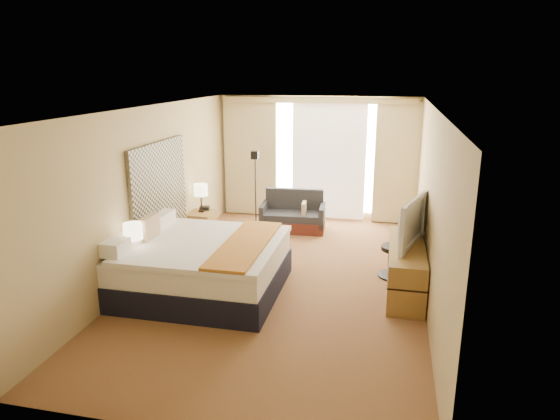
% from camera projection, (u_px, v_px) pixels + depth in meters
% --- Properties ---
extents(floor, '(4.20, 7.00, 0.02)m').
position_uv_depth(floor, '(282.00, 279.00, 7.70)').
color(floor, '#5C221A').
rests_on(floor, ground).
extents(ceiling, '(4.20, 7.00, 0.02)m').
position_uv_depth(ceiling, '(283.00, 108.00, 6.99)').
color(ceiling, white).
rests_on(ceiling, wall_back).
extents(wall_back, '(4.20, 0.02, 2.60)m').
position_uv_depth(wall_back, '(317.00, 158.00, 10.63)').
color(wall_back, tan).
rests_on(wall_back, ground).
extents(wall_front, '(4.20, 0.02, 2.60)m').
position_uv_depth(wall_front, '(191.00, 301.00, 4.06)').
color(wall_front, tan).
rests_on(wall_front, ground).
extents(wall_left, '(0.02, 7.00, 2.60)m').
position_uv_depth(wall_left, '(151.00, 190.00, 7.79)').
color(wall_left, tan).
rests_on(wall_left, ground).
extents(wall_right, '(0.02, 7.00, 2.60)m').
position_uv_depth(wall_right, '(430.00, 206.00, 6.91)').
color(wall_right, tan).
rests_on(wall_right, ground).
extents(headboard, '(0.06, 1.85, 1.50)m').
position_uv_depth(headboard, '(160.00, 189.00, 7.97)').
color(headboard, black).
rests_on(headboard, wall_left).
extents(nightstand_left, '(0.45, 0.52, 0.55)m').
position_uv_depth(nightstand_left, '(137.00, 279.00, 7.03)').
color(nightstand_left, olive).
rests_on(nightstand_left, floor).
extents(nightstand_right, '(0.45, 0.52, 0.55)m').
position_uv_depth(nightstand_right, '(202.00, 226.00, 9.38)').
color(nightstand_right, olive).
rests_on(nightstand_right, floor).
extents(media_dresser, '(0.50, 1.80, 0.70)m').
position_uv_depth(media_dresser, '(406.00, 268.00, 7.22)').
color(media_dresser, olive).
rests_on(media_dresser, floor).
extents(window, '(2.30, 0.02, 2.30)m').
position_uv_depth(window, '(329.00, 158.00, 10.55)').
color(window, white).
rests_on(window, wall_back).
extents(curtains, '(4.12, 0.19, 2.56)m').
position_uv_depth(curtains, '(317.00, 154.00, 10.50)').
color(curtains, '#C9BE8D').
rests_on(curtains, floor).
extents(bed, '(2.24, 2.05, 1.09)m').
position_uv_depth(bed, '(201.00, 265.00, 7.20)').
color(bed, black).
rests_on(bed, floor).
extents(loveseat, '(1.31, 0.77, 0.79)m').
position_uv_depth(loveseat, '(293.00, 217.00, 10.03)').
color(loveseat, '#501E17').
rests_on(loveseat, floor).
extents(floor_lamp, '(0.19, 0.19, 1.54)m').
position_uv_depth(floor_lamp, '(255.00, 173.00, 10.15)').
color(floor_lamp, black).
rests_on(floor_lamp, floor).
extents(desk_chair, '(0.48, 0.48, 0.99)m').
position_uv_depth(desk_chair, '(398.00, 250.00, 7.67)').
color(desk_chair, black).
rests_on(desk_chair, floor).
extents(lamp_left, '(0.26, 0.26, 0.55)m').
position_uv_depth(lamp_left, '(133.00, 232.00, 6.82)').
color(lamp_left, black).
rests_on(lamp_left, nightstand_left).
extents(lamp_right, '(0.25, 0.25, 0.53)m').
position_uv_depth(lamp_right, '(201.00, 190.00, 9.23)').
color(lamp_right, black).
rests_on(lamp_right, nightstand_right).
extents(tissue_box, '(0.14, 0.14, 0.11)m').
position_uv_depth(tissue_box, '(144.00, 254.00, 7.03)').
color(tissue_box, '#98BEEC').
rests_on(tissue_box, nightstand_left).
extents(telephone, '(0.21, 0.17, 0.07)m').
position_uv_depth(telephone, '(205.00, 208.00, 9.46)').
color(telephone, black).
rests_on(telephone, nightstand_right).
extents(television, '(0.50, 1.19, 0.69)m').
position_uv_depth(television, '(405.00, 221.00, 7.10)').
color(television, black).
rests_on(television, media_dresser).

